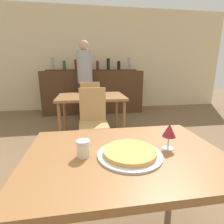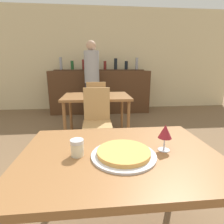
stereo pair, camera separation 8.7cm
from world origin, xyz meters
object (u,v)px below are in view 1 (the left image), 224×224
object	(u,v)px
chair_far_side_front	(93,117)
cheese_shaker	(83,148)
person_standing	(85,78)
chair_far_side_back	(90,102)
wine_glass	(169,131)
pizza_tray	(130,153)

from	to	relation	value
chair_far_side_front	cheese_shaker	bearing A→B (deg)	-94.75
chair_far_side_front	person_standing	distance (m)	1.80
chair_far_side_back	person_standing	size ratio (longest dim) A/B	0.52
chair_far_side_back	wine_glass	xyz separation A→B (m)	(0.38, -2.63, 0.32)
chair_far_side_front	person_standing	xyz separation A→B (m)	(-0.09, 1.74, 0.45)
chair_far_side_front	person_standing	size ratio (longest dim) A/B	0.52
chair_far_side_back	wine_glass	world-z (taller)	chair_far_side_back
chair_far_side_front	chair_far_side_back	bearing A→B (deg)	90.00
pizza_tray	cheese_shaker	size ratio (longest dim) A/B	3.81
cheese_shaker	person_standing	world-z (taller)	person_standing
chair_far_side_front	cheese_shaker	xyz separation A→B (m)	(-0.13, -1.51, 0.26)
cheese_shaker	person_standing	distance (m)	3.25
person_standing	pizza_tray	bearing A→B (deg)	-86.22
chair_far_side_back	person_standing	world-z (taller)	person_standing
chair_far_side_back	pizza_tray	distance (m)	2.70
person_standing	wine_glass	distance (m)	3.26
chair_far_side_front	chair_far_side_back	size ratio (longest dim) A/B	1.00
chair_far_side_front	chair_far_side_back	world-z (taller)	same
chair_far_side_back	cheese_shaker	bearing A→B (deg)	87.29
chair_far_side_front	cheese_shaker	size ratio (longest dim) A/B	9.73
person_standing	chair_far_side_front	bearing A→B (deg)	-87.17
chair_far_side_front	wine_glass	size ratio (longest dim) A/B	5.84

